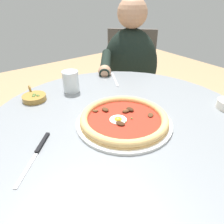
# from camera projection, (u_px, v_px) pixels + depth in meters

# --- Properties ---
(dining_table) EXTENTS (0.99, 0.99, 0.74)m
(dining_table) POSITION_uv_depth(u_px,v_px,m) (121.00, 151.00, 0.86)
(dining_table) COLOR gray
(dining_table) RESTS_ON ground
(pizza_on_plate) EXTENTS (0.34, 0.34, 0.04)m
(pizza_on_plate) POSITION_uv_depth(u_px,v_px,m) (124.00, 119.00, 0.75)
(pizza_on_plate) COLOR white
(pizza_on_plate) RESTS_ON dining_table
(water_glass) EXTENTS (0.07, 0.07, 0.09)m
(water_glass) POSITION_uv_depth(u_px,v_px,m) (71.00, 83.00, 0.96)
(water_glass) COLOR silver
(water_glass) RESTS_ON dining_table
(steak_knife) EXTENTS (0.17, 0.16, 0.01)m
(steak_knife) POSITION_uv_depth(u_px,v_px,m) (39.00, 149.00, 0.63)
(steak_knife) COLOR silver
(steak_knife) RESTS_ON dining_table
(olive_pan) EXTENTS (0.12, 0.10, 0.05)m
(olive_pan) POSITION_uv_depth(u_px,v_px,m) (34.00, 97.00, 0.90)
(olive_pan) COLOR olive
(olive_pan) RESTS_ON dining_table
(fork_utensil) EXTENTS (0.17, 0.09, 0.00)m
(fork_utensil) POSITION_uv_depth(u_px,v_px,m) (115.00, 79.00, 1.11)
(fork_utensil) COLOR #BCBCC1
(fork_utensil) RESTS_ON dining_table
(diner_person) EXTENTS (0.44, 0.56, 1.11)m
(diner_person) POSITION_uv_depth(u_px,v_px,m) (128.00, 93.00, 1.54)
(diner_person) COLOR #282833
(diner_person) RESTS_ON ground
(cafe_chair_diner) EXTENTS (0.57, 0.57, 0.89)m
(cafe_chair_diner) POSITION_uv_depth(u_px,v_px,m) (130.00, 81.00, 1.64)
(cafe_chair_diner) COLOR #504A45
(cafe_chair_diner) RESTS_ON ground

